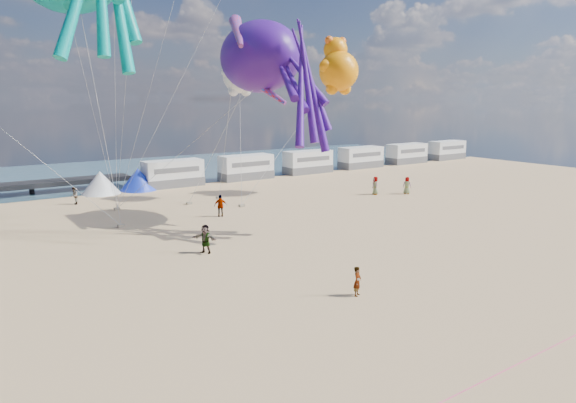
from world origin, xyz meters
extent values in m
plane|color=tan|center=(0.00, 0.00, 0.00)|extent=(120.00, 120.00, 0.00)
plane|color=#345363|center=(0.00, 55.00, 0.02)|extent=(120.00, 120.00, 0.00)
cube|color=silver|center=(6.00, 40.00, 1.50)|extent=(6.60, 2.50, 3.00)
cube|color=silver|center=(15.50, 40.00, 1.50)|extent=(6.60, 2.50, 3.00)
cube|color=silver|center=(25.00, 40.00, 1.50)|extent=(6.60, 2.50, 3.00)
cube|color=silver|center=(34.50, 40.00, 1.50)|extent=(6.60, 2.50, 3.00)
cube|color=silver|center=(44.00, 40.00, 1.50)|extent=(6.60, 2.50, 3.00)
cube|color=silver|center=(53.50, 40.00, 1.50)|extent=(6.60, 2.50, 3.00)
cone|color=white|center=(-2.00, 40.00, 1.20)|extent=(4.00, 4.00, 2.40)
cone|color=#1933CC|center=(2.00, 40.00, 1.20)|extent=(4.00, 4.00, 2.40)
cylinder|color=#F2338C|center=(0.00, -5.00, 0.02)|extent=(34.00, 0.03, 0.03)
imported|color=tan|center=(0.95, 3.55, 0.76)|extent=(0.66, 0.59, 1.52)
imported|color=#7F6659|center=(24.31, 21.78, 0.90)|extent=(0.70, 0.78, 1.80)
imported|color=#7F6659|center=(-5.56, 35.72, 0.83)|extent=(0.70, 0.91, 1.65)
imported|color=#7F6659|center=(3.43, 23.34, 0.94)|extent=(1.39, 1.11, 1.88)
imported|color=#7F6659|center=(-2.15, 14.58, 0.94)|extent=(0.99, 1.16, 1.87)
imported|color=#7F6659|center=(21.39, 23.43, 0.94)|extent=(0.64, 0.79, 1.88)
cube|color=gray|center=(-4.62, 24.42, 0.11)|extent=(0.50, 0.35, 0.22)
cube|color=gray|center=(3.32, 29.62, 0.11)|extent=(0.50, 0.35, 0.22)
cube|color=gray|center=(6.90, 25.92, 0.11)|extent=(0.50, 0.35, 0.22)
cube|color=gray|center=(6.98, 30.62, 0.11)|extent=(0.50, 0.35, 0.22)
cube|color=gray|center=(-3.01, 30.99, 0.11)|extent=(0.50, 0.35, 0.22)
camera|label=1|loc=(-15.80, -14.64, 9.76)|focal=32.00mm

